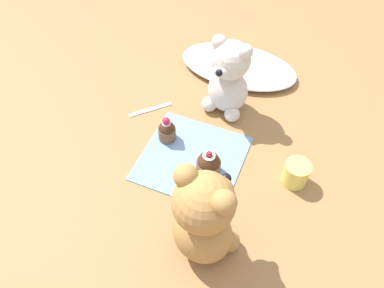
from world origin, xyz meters
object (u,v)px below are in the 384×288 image
juice_glass (296,173)px  teaspoon (150,109)px  teddy_bear_cream (228,78)px  teddy_bear_tan (204,219)px  cupcake_near_cream_bear (167,130)px  cupcake_near_tan_bear (209,164)px

juice_glass → teaspoon: (-0.41, 0.08, -0.03)m
teddy_bear_cream → teddy_bear_tan: teddy_bear_tan is taller
teddy_bear_tan → teaspoon: (-0.28, 0.31, -0.12)m
cupcake_near_cream_bear → teaspoon: (-0.09, 0.08, -0.03)m
teddy_bear_tan → teddy_bear_cream: bearing=-60.4°
cupcake_near_tan_bear → cupcake_near_cream_bear: bearing=156.6°
teddy_bear_cream → teddy_bear_tan: 0.41m
teddy_bear_cream → juice_glass: (0.23, -0.17, -0.08)m
cupcake_near_cream_bear → teaspoon: size_ratio=0.58×
cupcake_near_cream_bear → juice_glass: (0.33, -0.00, -0.00)m
teddy_bear_tan → cupcake_near_tan_bear: size_ratio=3.38×
cupcake_near_cream_bear → cupcake_near_tan_bear: (0.13, -0.06, 0.00)m
teaspoon → juice_glass: bearing=-56.6°
teddy_bear_cream → cupcake_near_tan_bear: bearing=-71.4°
cupcake_near_cream_bear → juice_glass: cupcake_near_cream_bear is taller
teddy_bear_cream → juice_glass: bearing=-26.1°
teddy_bear_cream → cupcake_near_cream_bear: 0.20m
cupcake_near_cream_bear → cupcake_near_tan_bear: cupcake_near_tan_bear is taller
teddy_bear_tan → cupcake_near_tan_bear: 0.21m
teddy_bear_tan → cupcake_near_cream_bear: 0.32m
teddy_bear_cream → teddy_bear_tan: size_ratio=0.89×
teddy_bear_tan → teaspoon: size_ratio=2.03×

